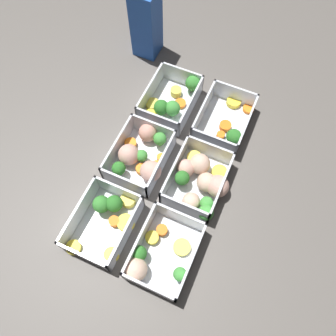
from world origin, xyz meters
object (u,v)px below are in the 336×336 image
Objects in this scene: container_near_left at (157,256)px; container_near_right at (226,122)px; container_far_center at (141,155)px; container_far_right at (172,100)px; juice_carton at (146,23)px; container_near_center at (201,181)px; container_far_left at (107,219)px.

container_near_left is 0.97× the size of container_near_right.
container_far_center is at bearing 33.98° from container_near_left.
container_far_right is (0.37, 0.13, 0.00)m from container_near_left.
container_near_right is 0.34m from juice_carton.
container_far_right is (0.00, 0.15, 0.00)m from container_near_right.
container_near_center is 0.82× the size of juice_carton.
container_near_left and container_near_right have the same top height.
container_far_center is at bearing -0.23° from container_far_left.
container_near_right is at bearing -91.03° from container_far_right.
container_far_left and container_far_center have the same top height.
container_far_center is 0.18m from container_far_right.
container_far_center and container_far_right have the same top height.
juice_carton reaches higher than container_far_right.
container_far_left is 0.92× the size of juice_carton.
container_near_left is 1.01× the size of container_far_right.
container_far_left is 1.10× the size of container_far_right.
container_near_right is 0.37m from container_far_left.
container_near_center is 0.89× the size of container_far_left.
container_near_right is at bearing -23.98° from container_far_left.
container_near_center is 0.23m from container_far_right.
container_far_left is (-0.16, 0.15, -0.00)m from container_near_center.
container_far_right is at bearing 19.33° from container_near_left.
container_near_center is 0.22m from container_far_left.
container_near_center and container_near_right have the same top height.
container_near_center and container_far_center have the same top height.
container_near_right is at bearing 0.58° from container_near_center.
container_near_center is 0.45m from juice_carton.
container_near_right and container_far_right have the same top height.
container_far_right is at bearing 40.11° from container_near_center.
container_far_left is at bearing 137.00° from container_near_center.
container_near_right is 0.87× the size of juice_carton.
container_far_center is (-0.17, 0.15, 0.00)m from container_near_right.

